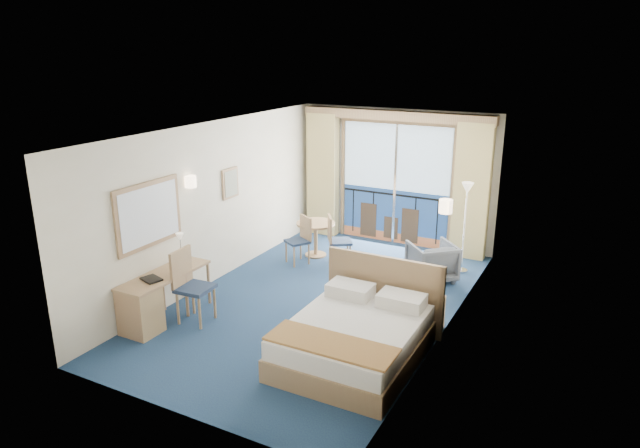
{
  "coord_description": "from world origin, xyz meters",
  "views": [
    {
      "loc": [
        3.82,
        -7.25,
        3.87
      ],
      "look_at": [
        -0.1,
        0.2,
        1.21
      ],
      "focal_mm": 32.0,
      "sensor_mm": 36.0,
      "label": 1
    }
  ],
  "objects_px": {
    "table_chair_a": "(336,237)",
    "nightstand": "(428,314)",
    "desk_chair": "(189,281)",
    "floor_lamp": "(466,205)",
    "round_table": "(316,231)",
    "table_chair_b": "(301,237)",
    "armchair": "(432,261)",
    "bed": "(356,336)",
    "desk": "(146,304)"
  },
  "relations": [
    {
      "from": "round_table",
      "to": "table_chair_b",
      "type": "bearing_deg",
      "value": -98.35
    },
    {
      "from": "desk",
      "to": "round_table",
      "type": "bearing_deg",
      "value": 79.38
    },
    {
      "from": "armchair",
      "to": "desk_chair",
      "type": "xyz_separation_m",
      "value": [
        -2.65,
        -3.11,
        0.28
      ]
    },
    {
      "from": "table_chair_a",
      "to": "nightstand",
      "type": "bearing_deg",
      "value": -158.95
    },
    {
      "from": "round_table",
      "to": "bed",
      "type": "bearing_deg",
      "value": -53.98
    },
    {
      "from": "bed",
      "to": "desk_chair",
      "type": "bearing_deg",
      "value": -176.53
    },
    {
      "from": "desk_chair",
      "to": "armchair",
      "type": "bearing_deg",
      "value": -44.9
    },
    {
      "from": "nightstand",
      "to": "floor_lamp",
      "type": "relative_size",
      "value": 0.31
    },
    {
      "from": "floor_lamp",
      "to": "desk_chair",
      "type": "height_order",
      "value": "floor_lamp"
    },
    {
      "from": "desk",
      "to": "desk_chair",
      "type": "height_order",
      "value": "desk_chair"
    },
    {
      "from": "floor_lamp",
      "to": "table_chair_a",
      "type": "xyz_separation_m",
      "value": [
        -2.13,
        -0.76,
        -0.7
      ]
    },
    {
      "from": "table_chair_a",
      "to": "table_chair_b",
      "type": "bearing_deg",
      "value": 74.13
    },
    {
      "from": "bed",
      "to": "table_chair_b",
      "type": "xyz_separation_m",
      "value": [
        -2.29,
        2.61,
        0.19
      ]
    },
    {
      "from": "desk",
      "to": "round_table",
      "type": "distance_m",
      "value": 3.81
    },
    {
      "from": "desk_chair",
      "to": "table_chair_b",
      "type": "distance_m",
      "value": 2.78
    },
    {
      "from": "armchair",
      "to": "desk_chair",
      "type": "bearing_deg",
      "value": 6.72
    },
    {
      "from": "bed",
      "to": "armchair",
      "type": "distance_m",
      "value": 2.95
    },
    {
      "from": "armchair",
      "to": "table_chair_b",
      "type": "height_order",
      "value": "table_chair_b"
    },
    {
      "from": "nightstand",
      "to": "armchair",
      "type": "xyz_separation_m",
      "value": [
        -0.51,
        1.79,
        0.08
      ]
    },
    {
      "from": "desk",
      "to": "desk_chair",
      "type": "bearing_deg",
      "value": 55.54
    },
    {
      "from": "desk_chair",
      "to": "round_table",
      "type": "distance_m",
      "value": 3.24
    },
    {
      "from": "desk_chair",
      "to": "nightstand",
      "type": "bearing_deg",
      "value": -71.86
    },
    {
      "from": "armchair",
      "to": "round_table",
      "type": "bearing_deg",
      "value": -45.53
    },
    {
      "from": "bed",
      "to": "nightstand",
      "type": "relative_size",
      "value": 4.09
    },
    {
      "from": "nightstand",
      "to": "round_table",
      "type": "relative_size",
      "value": 0.68
    },
    {
      "from": "desk",
      "to": "round_table",
      "type": "xyz_separation_m",
      "value": [
        0.7,
        3.74,
        0.11
      ]
    },
    {
      "from": "bed",
      "to": "table_chair_a",
      "type": "height_order",
      "value": "bed"
    },
    {
      "from": "table_chair_a",
      "to": "floor_lamp",
      "type": "bearing_deg",
      "value": -103.32
    },
    {
      "from": "table_chair_a",
      "to": "desk",
      "type": "bearing_deg",
      "value": 127.22
    },
    {
      "from": "desk",
      "to": "round_table",
      "type": "height_order",
      "value": "desk"
    },
    {
      "from": "nightstand",
      "to": "desk",
      "type": "distance_m",
      "value": 3.97
    },
    {
      "from": "desk_chair",
      "to": "floor_lamp",
      "type": "bearing_deg",
      "value": -43.47
    },
    {
      "from": "desk_chair",
      "to": "table_chair_b",
      "type": "height_order",
      "value": "desk_chair"
    },
    {
      "from": "nightstand",
      "to": "desk_chair",
      "type": "xyz_separation_m",
      "value": [
        -3.16,
        -1.31,
        0.36
      ]
    },
    {
      "from": "round_table",
      "to": "floor_lamp",
      "type": "bearing_deg",
      "value": 10.6
    },
    {
      "from": "table_chair_a",
      "to": "armchair",
      "type": "bearing_deg",
      "value": -118.22
    },
    {
      "from": "bed",
      "to": "floor_lamp",
      "type": "distance_m",
      "value": 3.71
    },
    {
      "from": "nightstand",
      "to": "floor_lamp",
      "type": "bearing_deg",
      "value": 93.37
    },
    {
      "from": "bed",
      "to": "floor_lamp",
      "type": "relative_size",
      "value": 1.26
    },
    {
      "from": "floor_lamp",
      "to": "table_chair_b",
      "type": "distance_m",
      "value": 3.0
    },
    {
      "from": "nightstand",
      "to": "table_chair_a",
      "type": "distance_m",
      "value": 2.82
    },
    {
      "from": "desk_chair",
      "to": "table_chair_a",
      "type": "height_order",
      "value": "desk_chair"
    },
    {
      "from": "nightstand",
      "to": "round_table",
      "type": "distance_m",
      "value": 3.41
    },
    {
      "from": "armchair",
      "to": "table_chair_a",
      "type": "distance_m",
      "value": 1.78
    },
    {
      "from": "desk_chair",
      "to": "table_chair_a",
      "type": "relative_size",
      "value": 1.16
    },
    {
      "from": "desk_chair",
      "to": "table_chair_b",
      "type": "bearing_deg",
      "value": -10.09
    },
    {
      "from": "nightstand",
      "to": "desk_chair",
      "type": "distance_m",
      "value": 3.44
    },
    {
      "from": "armchair",
      "to": "desk_chair",
      "type": "height_order",
      "value": "desk_chair"
    },
    {
      "from": "bed",
      "to": "nightstand",
      "type": "height_order",
      "value": "bed"
    },
    {
      "from": "armchair",
      "to": "table_chair_b",
      "type": "relative_size",
      "value": 0.83
    }
  ]
}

